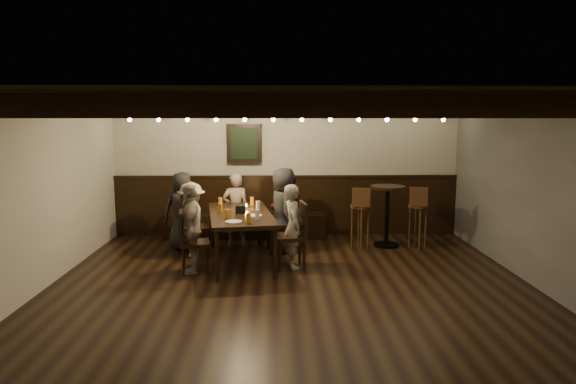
{
  "coord_description": "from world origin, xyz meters",
  "views": [
    {
      "loc": [
        -0.19,
        -6.18,
        2.24
      ],
      "look_at": [
        -0.03,
        1.3,
        1.14
      ],
      "focal_mm": 32.0,
      "sensor_mm": 36.0,
      "label": 1
    }
  ],
  "objects_px": {
    "person_right_near": "(283,210)",
    "dining_table": "(240,217)",
    "chair_right_far": "(291,248)",
    "high_top_table": "(387,207)",
    "person_bench_centre": "(236,209)",
    "bar_stool_left": "(360,226)",
    "chair_left_near": "(194,238)",
    "person_right_far": "(293,226)",
    "person_left_far": "(191,228)",
    "person_left_near": "(192,219)",
    "chair_left_far": "(194,253)",
    "chair_right_near": "(282,234)",
    "bar_stool_right": "(418,225)",
    "person_bench_left": "(183,211)"
  },
  "relations": [
    {
      "from": "chair_right_near",
      "to": "person_bench_left",
      "type": "bearing_deg",
      "value": 74.48
    },
    {
      "from": "chair_right_far",
      "to": "person_left_far",
      "type": "bearing_deg",
      "value": 90.0
    },
    {
      "from": "chair_right_far",
      "to": "high_top_table",
      "type": "height_order",
      "value": "high_top_table"
    },
    {
      "from": "dining_table",
      "to": "bar_stool_left",
      "type": "relative_size",
      "value": 2.02
    },
    {
      "from": "chair_left_near",
      "to": "person_bench_centre",
      "type": "distance_m",
      "value": 1.0
    },
    {
      "from": "dining_table",
      "to": "high_top_table",
      "type": "distance_m",
      "value": 2.64
    },
    {
      "from": "chair_right_near",
      "to": "person_bench_centre",
      "type": "bearing_deg",
      "value": 50.23
    },
    {
      "from": "person_right_near",
      "to": "bar_stool_right",
      "type": "height_order",
      "value": "person_right_near"
    },
    {
      "from": "person_left_far",
      "to": "bar_stool_left",
      "type": "xyz_separation_m",
      "value": [
        2.65,
        1.25,
        -0.25
      ]
    },
    {
      "from": "person_left_near",
      "to": "high_top_table",
      "type": "bearing_deg",
      "value": 91.22
    },
    {
      "from": "person_right_far",
      "to": "chair_left_far",
      "type": "bearing_deg",
      "value": 90.0
    },
    {
      "from": "chair_left_far",
      "to": "person_right_far",
      "type": "relative_size",
      "value": 0.72
    },
    {
      "from": "person_bench_centre",
      "to": "bar_stool_left",
      "type": "bearing_deg",
      "value": 162.28
    },
    {
      "from": "person_bench_left",
      "to": "person_bench_centre",
      "type": "distance_m",
      "value": 0.91
    },
    {
      "from": "chair_left_near",
      "to": "bar_stool_right",
      "type": "bearing_deg",
      "value": 87.62
    },
    {
      "from": "person_right_near",
      "to": "bar_stool_left",
      "type": "relative_size",
      "value": 1.31
    },
    {
      "from": "person_bench_left",
      "to": "person_right_near",
      "type": "bearing_deg",
      "value": 164.74
    },
    {
      "from": "person_left_near",
      "to": "person_bench_left",
      "type": "bearing_deg",
      "value": -161.57
    },
    {
      "from": "chair_left_near",
      "to": "person_left_far",
      "type": "height_order",
      "value": "person_left_far"
    },
    {
      "from": "person_right_near",
      "to": "person_left_far",
      "type": "bearing_deg",
      "value": 120.96
    },
    {
      "from": "chair_left_near",
      "to": "person_bench_centre",
      "type": "height_order",
      "value": "person_bench_centre"
    },
    {
      "from": "chair_left_far",
      "to": "high_top_table",
      "type": "xyz_separation_m",
      "value": [
        3.12,
        1.45,
        0.42
      ]
    },
    {
      "from": "person_bench_left",
      "to": "chair_right_near",
      "type": "bearing_deg",
      "value": 164.48
    },
    {
      "from": "chair_right_near",
      "to": "bar_stool_right",
      "type": "relative_size",
      "value": 0.92
    },
    {
      "from": "person_bench_left",
      "to": "bar_stool_right",
      "type": "bearing_deg",
      "value": 171.27
    },
    {
      "from": "high_top_table",
      "to": "person_left_far",
      "type": "bearing_deg",
      "value": -155.21
    },
    {
      "from": "person_bench_centre",
      "to": "high_top_table",
      "type": "xyz_separation_m",
      "value": [
        2.64,
        -0.14,
        0.06
      ]
    },
    {
      "from": "chair_right_far",
      "to": "person_left_near",
      "type": "bearing_deg",
      "value": 58.53
    },
    {
      "from": "person_right_far",
      "to": "person_left_far",
      "type": "bearing_deg",
      "value": 90.0
    },
    {
      "from": "dining_table",
      "to": "chair_right_near",
      "type": "distance_m",
      "value": 0.94
    },
    {
      "from": "chair_left_near",
      "to": "person_right_near",
      "type": "bearing_deg",
      "value": 90.0
    },
    {
      "from": "chair_right_far",
      "to": "person_bench_centre",
      "type": "height_order",
      "value": "person_bench_centre"
    },
    {
      "from": "chair_right_far",
      "to": "chair_left_near",
      "type": "bearing_deg",
      "value": 58.02
    },
    {
      "from": "person_right_near",
      "to": "dining_table",
      "type": "bearing_deg",
      "value": 120.96
    },
    {
      "from": "chair_right_far",
      "to": "person_bench_centre",
      "type": "distance_m",
      "value": 1.7
    },
    {
      "from": "chair_left_far",
      "to": "bar_stool_left",
      "type": "bearing_deg",
      "value": 106.86
    },
    {
      "from": "chair_right_far",
      "to": "bar_stool_right",
      "type": "bearing_deg",
      "value": -72.34
    },
    {
      "from": "chair_left_far",
      "to": "bar_stool_left",
      "type": "distance_m",
      "value": 2.91
    },
    {
      "from": "high_top_table",
      "to": "chair_left_near",
      "type": "bearing_deg",
      "value": -170.21
    },
    {
      "from": "chair_left_near",
      "to": "high_top_table",
      "type": "distance_m",
      "value": 3.33
    },
    {
      "from": "dining_table",
      "to": "person_right_far",
      "type": "height_order",
      "value": "person_right_far"
    },
    {
      "from": "dining_table",
      "to": "chair_left_far",
      "type": "distance_m",
      "value": 0.95
    },
    {
      "from": "chair_right_near",
      "to": "chair_left_far",
      "type": "bearing_deg",
      "value": 122.01
    },
    {
      "from": "person_left_near",
      "to": "dining_table",
      "type": "bearing_deg",
      "value": 59.04
    },
    {
      "from": "chair_right_far",
      "to": "person_left_far",
      "type": "xyz_separation_m",
      "value": [
        -1.45,
        -0.22,
        0.35
      ]
    },
    {
      "from": "person_bench_centre",
      "to": "high_top_table",
      "type": "relative_size",
      "value": 1.2
    },
    {
      "from": "dining_table",
      "to": "person_bench_centre",
      "type": "distance_m",
      "value": 1.05
    },
    {
      "from": "person_bench_centre",
      "to": "bar_stool_left",
      "type": "xyz_separation_m",
      "value": [
        2.13,
        -0.34,
        -0.24
      ]
    },
    {
      "from": "person_right_near",
      "to": "high_top_table",
      "type": "distance_m",
      "value": 1.84
    },
    {
      "from": "person_bench_centre",
      "to": "person_right_near",
      "type": "xyz_separation_m",
      "value": [
        0.83,
        -0.48,
        0.07
      ]
    }
  ]
}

